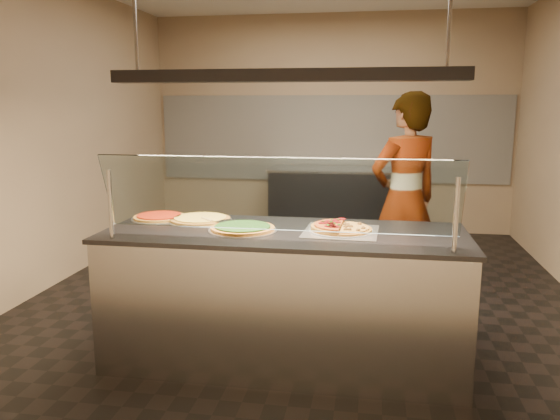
% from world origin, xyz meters
% --- Properties ---
extents(ground, '(5.00, 6.00, 0.02)m').
position_xyz_m(ground, '(0.00, 0.00, -0.01)').
color(ground, black).
rests_on(ground, ground).
extents(wall_back, '(5.00, 0.02, 3.00)m').
position_xyz_m(wall_back, '(0.00, 3.01, 1.50)').
color(wall_back, tan).
rests_on(wall_back, ground).
extents(wall_front, '(5.00, 0.02, 3.00)m').
position_xyz_m(wall_front, '(0.00, -3.01, 1.50)').
color(wall_front, tan).
rests_on(wall_front, ground).
extents(wall_left, '(0.02, 6.00, 3.00)m').
position_xyz_m(wall_left, '(-2.51, 0.00, 1.50)').
color(wall_left, tan).
rests_on(wall_left, ground).
extents(tile_band, '(4.90, 0.02, 1.20)m').
position_xyz_m(tile_band, '(0.00, 2.98, 1.30)').
color(tile_band, silver).
rests_on(tile_band, wall_back).
extents(serving_counter, '(2.43, 0.94, 0.93)m').
position_xyz_m(serving_counter, '(0.02, -1.22, 0.47)').
color(serving_counter, '#B7B7BC').
rests_on(serving_counter, ground).
extents(sneeze_guard, '(2.19, 0.18, 0.54)m').
position_xyz_m(sneeze_guard, '(0.02, -1.56, 1.23)').
color(sneeze_guard, '#B7B7BC').
rests_on(sneeze_guard, serving_counter).
extents(perforated_tray, '(0.51, 0.51, 0.01)m').
position_xyz_m(perforated_tray, '(0.40, -1.19, 0.94)').
color(perforated_tray, silver).
rests_on(perforated_tray, serving_counter).
extents(half_pizza_pepperoni, '(0.23, 0.41, 0.05)m').
position_xyz_m(half_pizza_pepperoni, '(0.30, -1.19, 0.96)').
color(half_pizza_pepperoni, brown).
rests_on(half_pizza_pepperoni, perforated_tray).
extents(half_pizza_sausage, '(0.22, 0.41, 0.04)m').
position_xyz_m(half_pizza_sausage, '(0.50, -1.19, 0.96)').
color(half_pizza_sausage, brown).
rests_on(half_pizza_sausage, perforated_tray).
extents(pizza_spinach, '(0.46, 0.46, 0.03)m').
position_xyz_m(pizza_spinach, '(-0.26, -1.26, 0.95)').
color(pizza_spinach, silver).
rests_on(pizza_spinach, serving_counter).
extents(pizza_cheese, '(0.46, 0.46, 0.03)m').
position_xyz_m(pizza_cheese, '(-0.64, -1.01, 0.94)').
color(pizza_cheese, silver).
rests_on(pizza_cheese, serving_counter).
extents(pizza_tomato, '(0.41, 0.41, 0.03)m').
position_xyz_m(pizza_tomato, '(-0.96, -0.98, 0.94)').
color(pizza_tomato, silver).
rests_on(pizza_tomato, serving_counter).
extents(pizza_spatula, '(0.28, 0.17, 0.02)m').
position_xyz_m(pizza_spatula, '(-0.50, -1.10, 0.96)').
color(pizza_spatula, '#B7B7BC').
rests_on(pizza_spatula, pizza_spinach).
extents(prep_table, '(1.67, 0.74, 0.93)m').
position_xyz_m(prep_table, '(0.07, 2.55, 0.47)').
color(prep_table, '#2D2D31').
rests_on(prep_table, ground).
extents(worker, '(0.82, 0.75, 1.88)m').
position_xyz_m(worker, '(0.89, 0.11, 0.94)').
color(worker, '#3B373E').
rests_on(worker, ground).
extents(heat_lamp_housing, '(2.30, 0.18, 0.08)m').
position_xyz_m(heat_lamp_housing, '(0.02, -1.22, 1.95)').
color(heat_lamp_housing, '#2D2D31').
rests_on(heat_lamp_housing, ceiling).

